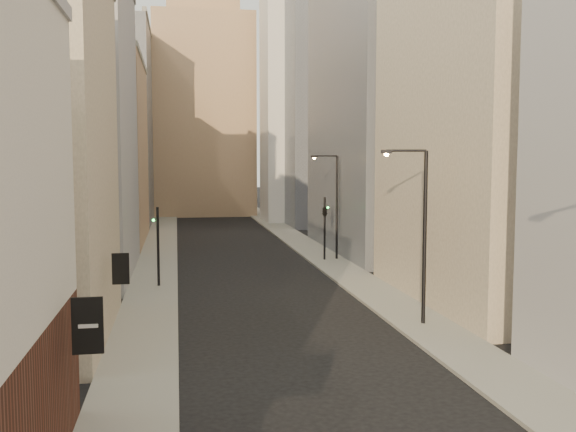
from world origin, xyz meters
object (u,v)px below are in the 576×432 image
at_px(traffic_light_right, 325,212).
at_px(streetlamp_mid, 420,226).
at_px(traffic_light_left, 158,234).
at_px(white_tower, 295,75).
at_px(clock_tower, 203,92).
at_px(streetlamp_far, 334,201).

bearing_deg(traffic_light_right, streetlamp_mid, 89.52).
relative_size(traffic_light_left, traffic_light_right, 1.00).
bearing_deg(white_tower, streetlamp_mid, -94.07).
distance_m(clock_tower, traffic_light_left, 57.23).
height_order(white_tower, streetlamp_mid, white_tower).
distance_m(white_tower, traffic_light_left, 46.79).
height_order(clock_tower, streetlamp_mid, clock_tower).
distance_m(clock_tower, streetlamp_far, 49.00).
xyz_separation_m(streetlamp_mid, traffic_light_left, (-12.41, 11.39, -1.43)).
bearing_deg(traffic_light_right, clock_tower, -81.55).
bearing_deg(streetlamp_mid, traffic_light_left, 148.23).
distance_m(streetlamp_far, traffic_light_left, 15.86).
distance_m(traffic_light_left, traffic_light_right, 14.99).
relative_size(streetlamp_mid, traffic_light_right, 1.67).
relative_size(clock_tower, streetlamp_far, 5.46).
height_order(clock_tower, traffic_light_left, clock_tower).
relative_size(white_tower, traffic_light_right, 8.30).
bearing_deg(traffic_light_left, white_tower, -115.99).
bearing_deg(streetlamp_far, traffic_light_right, -160.65).
bearing_deg(clock_tower, white_tower, -51.84).
bearing_deg(streetlamp_far, streetlamp_mid, -90.39).
bearing_deg(streetlamp_far, white_tower, 86.93).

